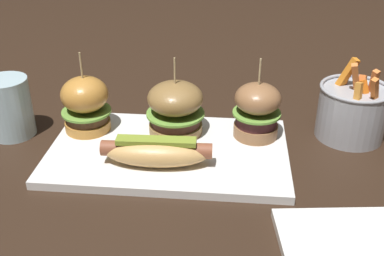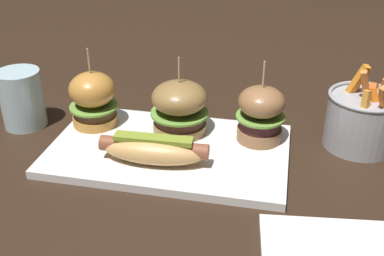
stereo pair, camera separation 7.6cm
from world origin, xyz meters
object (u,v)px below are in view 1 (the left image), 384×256
object	(u,v)px
slider_right	(257,110)
water_glass	(9,107)
slider_center	(175,108)
hot_dog	(157,151)
fries_bucket	(352,111)
platter_main	(169,152)
slider_left	(86,104)

from	to	relation	value
slider_right	water_glass	size ratio (longest dim) A/B	1.32
slider_center	water_glass	xyz separation A→B (m)	(-0.29, -0.01, -0.01)
hot_dog	fries_bucket	size ratio (longest dim) A/B	1.21
slider_center	slider_right	distance (m)	0.14
hot_dog	slider_right	xyz separation A→B (m)	(0.16, 0.11, 0.03)
slider_right	fries_bucket	world-z (taller)	slider_right
platter_main	slider_right	bearing A→B (deg)	21.46
platter_main	slider_left	world-z (taller)	slider_left
slider_left	slider_right	size ratio (longest dim) A/B	1.02
platter_main	hot_dog	size ratio (longest dim) A/B	2.27
slider_left	water_glass	distance (m)	0.14
slider_right	slider_center	bearing A→B (deg)	-179.95
slider_right	fries_bucket	xyz separation A→B (m)	(0.17, 0.04, -0.01)
slider_center	fries_bucket	distance (m)	0.31
slider_right	water_glass	world-z (taller)	slider_right
hot_dog	slider_center	size ratio (longest dim) A/B	1.26
slider_left	hot_dog	bearing A→B (deg)	-35.74
platter_main	slider_left	xyz separation A→B (m)	(-0.15, 0.05, 0.06)
hot_dog	fries_bucket	xyz separation A→B (m)	(0.32, 0.15, 0.01)
slider_right	water_glass	distance (m)	0.43
platter_main	slider_right	xyz separation A→B (m)	(0.14, 0.06, 0.06)
slider_center	platter_main	bearing A→B (deg)	-95.35
slider_center	slider_right	size ratio (longest dim) A/B	0.97
water_glass	slider_left	bearing A→B (deg)	2.50
platter_main	slider_left	size ratio (longest dim) A/B	2.75
slider_left	fries_bucket	world-z (taller)	slider_left
platter_main	hot_dog	xyz separation A→B (m)	(-0.01, -0.05, 0.03)
slider_center	slider_right	world-z (taller)	slider_right
fries_bucket	slider_center	bearing A→B (deg)	-172.64
hot_dog	water_glass	xyz separation A→B (m)	(-0.28, 0.09, 0.02)
slider_left	water_glass	bearing A→B (deg)	-177.50
hot_dog	fries_bucket	distance (m)	0.35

